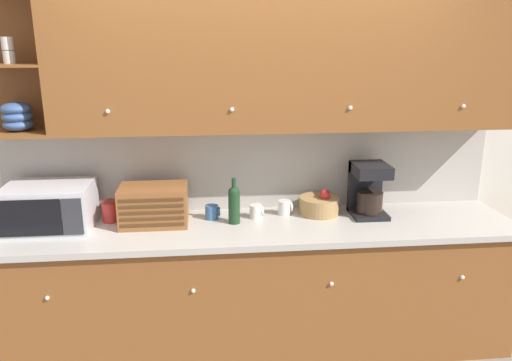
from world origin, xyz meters
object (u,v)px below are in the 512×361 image
at_px(microwave, 49,207).
at_px(bread_box, 154,205).
at_px(mug_patterned_third, 212,212).
at_px(mug_blue_second, 256,211).
at_px(mug, 285,207).
at_px(storage_canister, 110,211).
at_px(coffee_maker, 368,189).
at_px(fruit_basket, 319,205).
at_px(wine_bottle, 234,203).

distance_m(microwave, bread_box, 0.65).
xyz_separation_m(mug_patterned_third, mug_blue_second, (0.29, -0.01, -0.00)).
relative_size(microwave, mug, 5.35).
height_order(microwave, mug_blue_second, microwave).
xyz_separation_m(storage_canister, coffee_maker, (1.73, -0.04, 0.11)).
distance_m(mug_blue_second, coffee_maker, 0.78).
distance_m(bread_box, mug, 0.88).
bearing_deg(fruit_basket, mug_blue_second, -175.39).
bearing_deg(bread_box, wine_bottle, -4.31).
bearing_deg(coffee_maker, bread_box, -178.64).
bearing_deg(fruit_basket, coffee_maker, -7.97).
relative_size(bread_box, fruit_basket, 1.59).
bearing_deg(mug_blue_second, coffee_maker, -0.71).
relative_size(mug_patterned_third, fruit_basket, 0.37).
bearing_deg(bread_box, microwave, -179.05).
bearing_deg(mug_blue_second, bread_box, -176.26).
distance_m(wine_bottle, fruit_basket, 0.61).
bearing_deg(mug, mug_blue_second, -167.09).
distance_m(bread_box, mug_blue_second, 0.67).
bearing_deg(microwave, fruit_basket, 2.93).
height_order(microwave, fruit_basket, microwave).
bearing_deg(fruit_basket, microwave, -177.07).
bearing_deg(mug_blue_second, mug, 12.91).
height_order(mug_patterned_third, mug_blue_second, mug_patterned_third).
distance_m(storage_canister, coffee_maker, 1.73).
bearing_deg(bread_box, storage_canister, 166.28).
xyz_separation_m(wine_bottle, mug_blue_second, (0.15, 0.08, -0.09)).
bearing_deg(mug_patterned_third, mug_blue_second, -2.17).
bearing_deg(mug, bread_box, -174.06).
relative_size(mug_blue_second, fruit_basket, 0.36).
distance_m(bread_box, fruit_basket, 1.11).
xyz_separation_m(wine_bottle, fruit_basket, (0.59, 0.12, -0.07)).
height_order(storage_canister, mug_blue_second, storage_canister).
relative_size(microwave, coffee_maker, 1.46).
xyz_separation_m(storage_canister, wine_bottle, (0.81, -0.11, 0.07)).
xyz_separation_m(bread_box, mug, (0.87, 0.09, -0.08)).
distance_m(mug_blue_second, fruit_basket, 0.44).
height_order(mug_patterned_third, wine_bottle, wine_bottle).
relative_size(mug_patterned_third, mug_blue_second, 1.03).
height_order(storage_canister, fruit_basket, fruit_basket).
xyz_separation_m(storage_canister, mug_blue_second, (0.96, -0.03, -0.03)).
height_order(storage_canister, bread_box, bread_box).
bearing_deg(wine_bottle, mug_blue_second, 29.05).
relative_size(storage_canister, bread_box, 0.33).
xyz_separation_m(microwave, mug_blue_second, (1.31, 0.05, -0.10)).
bearing_deg(mug, wine_bottle, -159.89).
xyz_separation_m(mug_patterned_third, coffee_maker, (1.06, -0.02, 0.14)).
xyz_separation_m(mug_blue_second, mug, (0.21, 0.05, 0.00)).
xyz_separation_m(wine_bottle, mug, (0.35, 0.13, -0.09)).
height_order(wine_bottle, mug, wine_bottle).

